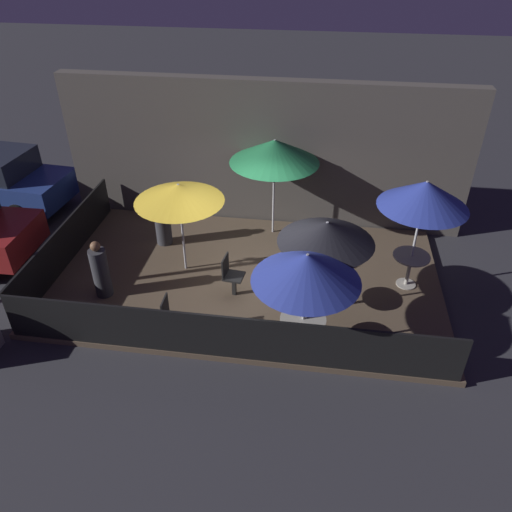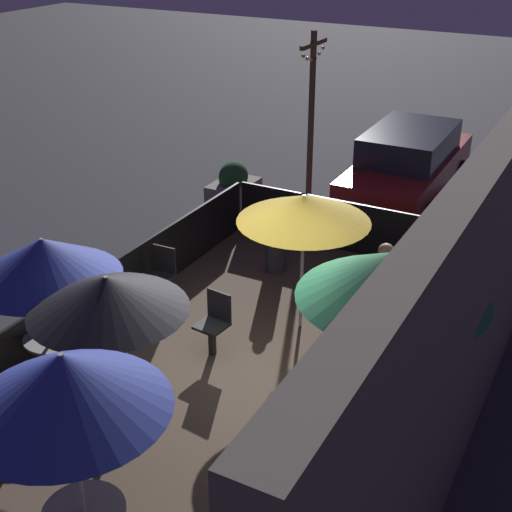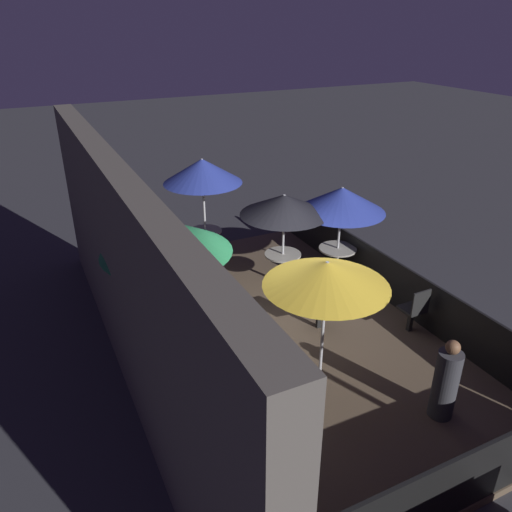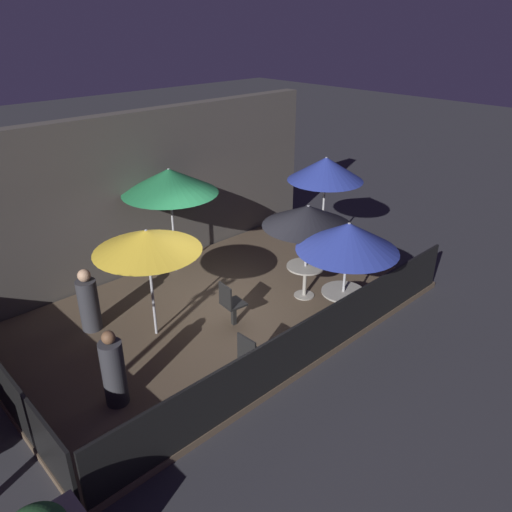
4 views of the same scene
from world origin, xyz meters
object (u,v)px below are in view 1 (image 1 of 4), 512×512
(dining_table_1, at_px, (322,286))
(patron_1, at_px, (163,223))
(patio_umbrella_1, at_px, (327,232))
(patron_0, at_px, (101,271))
(patio_umbrella_4, at_px, (179,193))
(dining_table_0, at_px, (303,325))
(patio_chair_1, at_px, (172,317))
(patio_umbrella_0, at_px, (307,268))
(patio_umbrella_3, at_px, (275,151))
(patio_umbrella_2, at_px, (425,194))
(patio_chair_0, at_px, (231,274))
(dining_table_2, at_px, (410,262))

(dining_table_1, distance_m, patron_1, 4.33)
(patio_umbrella_1, distance_m, patron_0, 4.69)
(patio_umbrella_4, relative_size, dining_table_0, 2.56)
(patio_chair_1, bearing_deg, patio_umbrella_0, -0.00)
(patio_umbrella_0, xyz_separation_m, patio_umbrella_3, (-1.00, 4.05, 0.33))
(patio_umbrella_1, height_order, patio_chair_1, patio_umbrella_1)
(patio_umbrella_4, xyz_separation_m, patron_0, (-1.46, -1.15, -1.32))
(patio_umbrella_2, bearing_deg, patron_0, -168.93)
(patio_umbrella_0, distance_m, patio_chair_0, 2.51)
(dining_table_2, bearing_deg, dining_table_1, -149.62)
(patio_umbrella_1, relative_size, patio_chair_0, 2.20)
(patio_umbrella_3, distance_m, dining_table_0, 4.47)
(patio_umbrella_1, relative_size, dining_table_0, 2.47)
(dining_table_0, distance_m, dining_table_1, 1.24)
(patio_umbrella_3, xyz_separation_m, patron_0, (-3.23, -3.02, -1.58))
(dining_table_0, relative_size, patio_chair_0, 0.89)
(patio_umbrella_1, relative_size, patio_chair_1, 2.20)
(patio_umbrella_2, xyz_separation_m, patio_chair_1, (-4.53, -2.33, -1.68))
(patio_umbrella_1, height_order, patio_umbrella_4, patio_umbrella_4)
(patio_umbrella_3, bearing_deg, patio_umbrella_4, -133.58)
(patio_umbrella_2, distance_m, dining_table_1, 2.67)
(patio_umbrella_4, bearing_deg, dining_table_1, -17.77)
(dining_table_0, bearing_deg, dining_table_2, 46.99)
(patio_umbrella_2, bearing_deg, patio_chair_1, -152.76)
(dining_table_1, bearing_deg, patron_0, -177.83)
(patio_umbrella_4, relative_size, dining_table_1, 2.70)
(patio_chair_0, xyz_separation_m, patron_0, (-2.65, -0.39, 0.08))
(dining_table_2, height_order, patron_0, patron_0)
(dining_table_0, bearing_deg, patio_chair_0, 137.96)
(dining_table_1, xyz_separation_m, patron_1, (-3.86, 1.97, 0.00))
(patron_0, height_order, patron_1, patron_0)
(patio_chair_0, xyz_separation_m, patron_1, (-1.98, 1.75, 0.06))
(dining_table_1, relative_size, patio_chair_1, 0.85)
(dining_table_0, xyz_separation_m, dining_table_2, (2.13, 2.28, 0.02))
(patron_1, bearing_deg, patio_chair_0, -5.03)
(patio_umbrella_1, height_order, patio_umbrella_2, patio_umbrella_2)
(patio_umbrella_0, xyz_separation_m, patio_chair_0, (-1.58, 1.42, -1.34))
(patio_umbrella_3, distance_m, patio_chair_0, 3.17)
(patio_umbrella_1, relative_size, dining_table_2, 2.65)
(patron_0, xyz_separation_m, patron_1, (0.67, 2.14, -0.02))
(patio_umbrella_0, relative_size, dining_table_2, 2.74)
(patio_umbrella_2, xyz_separation_m, patio_umbrella_4, (-4.90, -0.09, -0.28))
(patio_umbrella_0, relative_size, dining_table_0, 2.56)
(patio_umbrella_0, bearing_deg, dining_table_2, 46.99)
(dining_table_0, bearing_deg, patio_chair_1, -178.72)
(patio_umbrella_0, height_order, patio_umbrella_4, same)
(dining_table_0, bearing_deg, patron_1, 138.31)
(patio_umbrella_4, height_order, dining_table_0, patio_umbrella_4)
(patio_umbrella_2, bearing_deg, dining_table_2, 90.00)
(patron_1, bearing_deg, patio_umbrella_3, 55.37)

